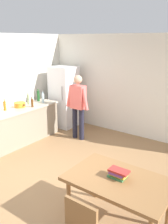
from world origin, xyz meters
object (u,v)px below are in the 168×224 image
Objects in this scene: refrigerator at (64,97)px; cooking_pot at (20,105)px; person at (78,103)px; dining_table at (119,184)px; book_stack at (118,174)px; bottle_vinegar_tall at (28,99)px; bottle_beer_brown at (32,103)px; bottle_water_clear at (43,98)px; bottle_wine_green at (38,96)px; bottle_oil_amber at (5,106)px.

refrigerator reaches higher than cooking_pot.
person reaches higher than dining_table.
cooking_pot is 1.44× the size of book_stack.
person reaches higher than bottle_vinegar_tall.
bottle_beer_brown is at bearing 156.77° from book_stack.
bottle_wine_green is (-0.22, 0.04, 0.02)m from bottle_water_clear.
cooking_pot is (-3.49, 1.20, 0.29)m from dining_table.
refrigerator is 6.00× the size of bottle_water_clear.
refrigerator reaches higher than bottle_wine_green.
bottle_water_clear is at bearing -9.96° from bottle_wine_green.
bottle_wine_green is at bearing 170.04° from bottle_water_clear.
person is at bearing 14.73° from bottle_water_clear.
person is 6.54× the size of bottle_beer_brown.
bottle_beer_brown reaches higher than cooking_pot.
refrigerator is at bearing 82.73° from bottle_oil_amber.
refrigerator is at bearing 149.77° from person.
person is 5.31× the size of bottle_vinegar_tall.
bottle_vinegar_tall reaches higher than bottle_oil_amber.
bottle_water_clear is at bearing 150.65° from dining_table.
refrigerator is 1.10m from person.
bottle_vinegar_tall is (-0.04, 0.32, 0.08)m from cooking_pot.
bottle_oil_amber is at bearing -131.45° from person.
bottle_water_clear reaches higher than bottle_oil_amber.
dining_table is at bearing -23.37° from bottle_vinegar_tall.
bottle_water_clear is at bearing 78.18° from cooking_pot.
dining_table is (3.30, -2.70, -0.23)m from refrigerator.
bottle_wine_green is (-3.57, 1.92, 0.37)m from dining_table.
bottle_wine_green reaches higher than bottle_oil_amber.
cooking_pot is at bearing -82.71° from bottle_vinegar_tall.
book_stack is at bearing -23.24° from bottle_vinegar_tall.
dining_table is at bearing -23.37° from bottle_beer_brown.
bottle_water_clear is (-1.00, -0.26, 0.05)m from person.
bottle_beer_brown is at bearing -58.06° from bottle_wine_green.
bottle_vinegar_tall is 0.31m from bottle_beer_brown.
cooking_pot is at bearing -97.31° from refrigerator.
cooking_pot is 1.25× the size of bottle_vinegar_tall.
refrigerator is 6.43× the size of bottle_oil_amber.
bottle_wine_green is at bearing -169.59° from person.
bottle_beer_brown is (0.10, -0.48, -0.02)m from bottle_water_clear.
bottle_vinegar_tall is at bearing 89.24° from bottle_oil_amber.
bottle_wine_green is at bearing -109.14° from refrigerator.
bottle_vinegar_tall is at bearing -101.23° from refrigerator.
bottle_vinegar_tall is 0.40m from bottle_wine_green.
bottle_water_clear is 1.07× the size of bottle_oil_amber.
refrigerator is at bearing 78.77° from bottle_vinegar_tall.
bottle_oil_amber reaches higher than cooking_pot.
bottle_oil_amber is (-0.24, -1.90, 0.12)m from refrigerator.
bottle_water_clear is 0.40m from bottle_vinegar_tall.
bottle_oil_amber is (-0.01, -0.73, -0.02)m from bottle_vinegar_tall.
refrigerator is 1.51m from cooking_pot.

